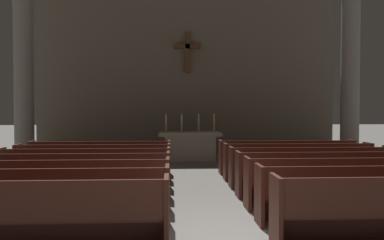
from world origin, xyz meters
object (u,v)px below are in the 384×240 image
Objects in this scene: pew_left_row_1 at (18,215)px; altar at (190,146)px; pew_left_row_6 at (94,163)px; pew_right_row_4 at (328,173)px; pew_left_row_5 at (85,168)px; candlestick_inner_left at (182,126)px; pew_left_row_7 at (101,158)px; candlestick_outer_right at (214,126)px; column_right_second at (350,71)px; pew_left_row_4 at (75,176)px; candlestick_outer_left at (166,127)px; candlestick_inner_right at (199,126)px; pew_left_row_2 at (43,198)px; pew_right_row_3 at (349,182)px; pew_right_row_5 at (311,167)px; pew_left_row_3 at (61,185)px; pew_right_row_2 at (377,194)px; pew_right_row_6 at (298,161)px; column_left_second at (24,69)px; pew_right_row_7 at (287,157)px.

pew_left_row_1 is 1.74× the size of altar.
pew_right_row_4 is (5.22, -1.92, 0.00)m from pew_left_row_6.
pew_left_row_5 is 5.33m from candlestick_inner_left.
altar is (2.61, 2.83, 0.06)m from pew_left_row_7.
candlestick_outer_right is (3.46, 8.58, 0.74)m from pew_left_row_1.
column_right_second reaches higher than pew_left_row_7.
pew_left_row_5 is at bearing 90.00° from pew_left_row_4.
candlestick_inner_right is at bearing 0.00° from candlestick_outer_left.
candlestick_inner_left reaches higher than pew_left_row_1.
pew_left_row_4 is 6.02m from candlestick_outer_left.
pew_left_row_2 is 1.00× the size of pew_right_row_3.
column_right_second is (8.22, 8.23, 2.69)m from pew_left_row_1.
pew_left_row_7 is at bearing -132.73° from altar.
altar reaches higher than pew_left_row_6.
pew_right_row_4 is 0.96m from pew_right_row_5.
pew_left_row_3 is at bearing -169.59° from pew_right_row_4.
column_right_second is 10.09× the size of candlestick_inner_right.
pew_right_row_2 is 7.86m from candlestick_outer_right.
pew_left_row_3 is at bearing -159.82° from pew_right_row_5.
pew_left_row_5 is at bearing -90.00° from pew_left_row_6.
pew_left_row_6 is at bearing -132.43° from candlestick_outer_right.
column_right_second is at bearing 48.93° from pew_right_row_6.
pew_left_row_2 is 5.56m from pew_right_row_4.
pew_right_row_7 is at bearing -16.78° from column_left_second.
pew_left_row_2 is 5.95× the size of candlestick_outer_left.
pew_right_row_5 is (5.22, 2.88, 0.00)m from pew_left_row_2.
candlestick_inner_left is at bearing 67.95° from pew_left_row_4.
pew_right_row_4 is at bearing -67.95° from candlestick_inner_right.
candlestick_outer_left is (1.76, 2.83, 0.74)m from pew_left_row_7.
candlestick_inner_left reaches higher than pew_right_row_3.
pew_left_row_2 is 5.22m from pew_right_row_2.
pew_right_row_3 is 5.95× the size of candlestick_outer_left.
altar is (-2.61, 2.83, 0.06)m from pew_right_row_7.
candlestick_inner_right is at bearing 106.86° from pew_right_row_2.
pew_left_row_7 is 1.74× the size of altar.
pew_right_row_3 is at bearing -90.00° from pew_right_row_7.
candlestick_inner_left reaches higher than pew_right_row_2.
pew_left_row_6 is 5.31m from pew_right_row_5.
column_right_second is at bearing 37.55° from pew_left_row_3.
column_left_second is 2.95× the size of altar.
candlestick_inner_left is at bearing 74.93° from pew_left_row_1.
candlestick_outer_right is at bearing 104.80° from pew_right_row_3.
candlestick_inner_right reaches higher than pew_right_row_5.
candlestick_inner_right reaches higher than pew_left_row_2.
pew_right_row_4 is (5.22, -0.96, 0.00)m from pew_left_row_5.
pew_left_row_3 is at bearing -142.45° from column_right_second.
pew_left_row_1 is at bearing -159.82° from pew_right_row_3.
pew_right_row_2 is at bearing -65.58° from candlestick_outer_left.
pew_left_row_1 is 0.59× the size of column_right_second.
pew_left_row_2 is at bearing -103.00° from candlestick_outer_left.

